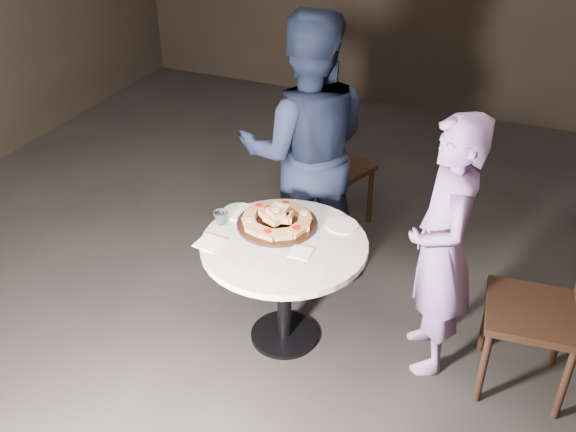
{
  "coord_description": "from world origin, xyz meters",
  "views": [
    {
      "loc": [
        1.26,
        -2.6,
        2.54
      ],
      "look_at": [
        0.15,
        -0.06,
        0.79
      ],
      "focal_mm": 40.0,
      "sensor_mm": 36.0,
      "label": 1
    }
  ],
  "objects": [
    {
      "name": "diner_navy",
      "position": [
        -0.01,
        0.58,
        0.84
      ],
      "size": [
        1.0,
        0.91,
        1.68
      ],
      "primitive_type": "imported",
      "rotation": [
        0.0,
        0.0,
        3.56
      ],
      "color": "black",
      "rests_on": "ground"
    },
    {
      "name": "diner_teal",
      "position": [
        0.92,
        0.07,
        0.72
      ],
      "size": [
        0.51,
        0.61,
        1.43
      ],
      "primitive_type": "imported",
      "rotation": [
        0.0,
        0.0,
        -1.19
      ],
      "color": "#8469A3",
      "rests_on": "ground"
    },
    {
      "name": "chair_far",
      "position": [
        -0.05,
        1.05,
        0.52
      ],
      "size": [
        0.55,
        0.56,
        0.9
      ],
      "rotation": [
        0.0,
        0.0,
        2.78
      ],
      "color": "black",
      "rests_on": "ground"
    },
    {
      "name": "chair_right",
      "position": [
        1.5,
        0.08,
        0.54
      ],
      "size": [
        0.51,
        0.49,
        0.94
      ],
      "rotation": [
        0.0,
        0.0,
        -1.46
      ],
      "color": "black",
      "rests_on": "ground"
    },
    {
      "name": "plate_right",
      "position": [
        0.37,
        0.16,
        0.66
      ],
      "size": [
        0.22,
        0.22,
        0.01
      ],
      "primitive_type": "cylinder",
      "rotation": [
        0.0,
        0.0,
        0.33
      ],
      "color": "white",
      "rests_on": "table"
    },
    {
      "name": "focaccia_pile",
      "position": [
        0.05,
        0.03,
        0.71
      ],
      "size": [
        0.39,
        0.38,
        0.1
      ],
      "rotation": [
        0.0,
        0.0,
        -0.43
      ],
      "color": "#C6844D",
      "rests_on": "serving_board"
    },
    {
      "name": "napkin_near",
      "position": [
        -0.2,
        -0.27,
        0.66
      ],
      "size": [
        0.14,
        0.14,
        0.01
      ],
      "primitive_type": "cube",
      "rotation": [
        0.0,
        0.0,
        -0.08
      ],
      "color": "white",
      "rests_on": "table"
    },
    {
      "name": "napkin_far",
      "position": [
        0.26,
        -0.16,
        0.66
      ],
      "size": [
        0.11,
        0.11,
        0.01
      ],
      "primitive_type": "cube",
      "rotation": [
        0.0,
        0.0,
        0.04
      ],
      "color": "white",
      "rests_on": "table"
    },
    {
      "name": "plate_left",
      "position": [
        -0.2,
        0.06,
        0.66
      ],
      "size": [
        0.22,
        0.22,
        0.01
      ],
      "primitive_type": "cylinder",
      "rotation": [
        0.0,
        0.0,
        -0.28
      ],
      "color": "white",
      "rests_on": "table"
    },
    {
      "name": "table",
      "position": [
        0.15,
        -0.11,
        0.53
      ],
      "size": [
        1.14,
        1.14,
        0.66
      ],
      "rotation": [
        0.0,
        0.0,
        0.39
      ],
      "color": "black",
      "rests_on": "ground"
    },
    {
      "name": "water_glass",
      "position": [
        -0.24,
        -0.08,
        0.69
      ],
      "size": [
        0.1,
        0.1,
        0.07
      ],
      "primitive_type": "imported",
      "rotation": [
        0.0,
        0.0,
        0.23
      ],
      "color": "silver",
      "rests_on": "table"
    },
    {
      "name": "serving_board",
      "position": [
        0.05,
        0.03,
        0.66
      ],
      "size": [
        0.55,
        0.55,
        0.02
      ],
      "primitive_type": "cylinder",
      "rotation": [
        0.0,
        0.0,
        -0.32
      ],
      "color": "black",
      "rests_on": "table"
    },
    {
      "name": "floor",
      "position": [
        0.0,
        0.0,
        0.0
      ],
      "size": [
        7.0,
        7.0,
        0.0
      ],
      "primitive_type": "plane",
      "color": "black",
      "rests_on": "ground"
    }
  ]
}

